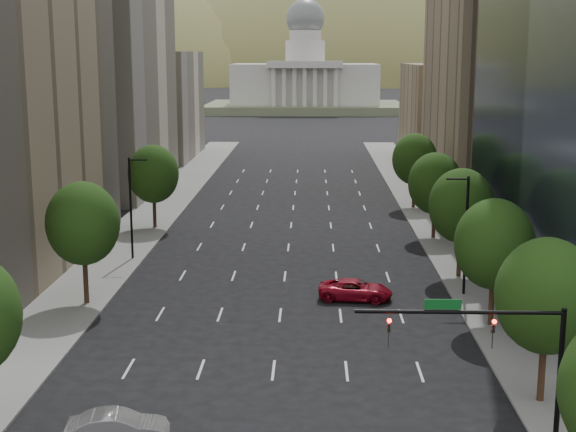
# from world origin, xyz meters

# --- Properties ---
(sidewalk_left) EXTENTS (6.00, 200.00, 0.15)m
(sidewalk_left) POSITION_xyz_m (-15.50, 60.00, 0.07)
(sidewalk_left) COLOR slate
(sidewalk_left) RESTS_ON ground
(sidewalk_right) EXTENTS (6.00, 200.00, 0.15)m
(sidewalk_right) POSITION_xyz_m (15.50, 60.00, 0.07)
(sidewalk_right) COLOR slate
(sidewalk_right) RESTS_ON ground
(midrise_cream_left) EXTENTS (14.00, 30.00, 35.00)m
(midrise_cream_left) POSITION_xyz_m (-25.00, 103.00, 17.50)
(midrise_cream_left) COLOR beige
(midrise_cream_left) RESTS_ON ground
(filler_left) EXTENTS (14.00, 26.00, 18.00)m
(filler_left) POSITION_xyz_m (-25.00, 136.00, 9.00)
(filler_left) COLOR beige
(filler_left) RESTS_ON ground
(parking_tan_right) EXTENTS (14.00, 30.00, 30.00)m
(parking_tan_right) POSITION_xyz_m (25.00, 100.00, 15.00)
(parking_tan_right) COLOR #8C7759
(parking_tan_right) RESTS_ON ground
(filler_right) EXTENTS (14.00, 26.00, 16.00)m
(filler_right) POSITION_xyz_m (25.00, 133.00, 8.00)
(filler_right) COLOR #8C7759
(filler_right) RESTS_ON ground
(tree_right_1) EXTENTS (5.20, 5.20, 8.75)m
(tree_right_1) POSITION_xyz_m (14.00, 36.00, 5.75)
(tree_right_1) COLOR #382316
(tree_right_1) RESTS_ON ground
(tree_right_2) EXTENTS (5.20, 5.20, 8.61)m
(tree_right_2) POSITION_xyz_m (14.00, 48.00, 5.60)
(tree_right_2) COLOR #382316
(tree_right_2) RESTS_ON ground
(tree_right_3) EXTENTS (5.20, 5.20, 8.89)m
(tree_right_3) POSITION_xyz_m (14.00, 60.00, 5.89)
(tree_right_3) COLOR #382316
(tree_right_3) RESTS_ON ground
(tree_right_4) EXTENTS (5.20, 5.20, 8.46)m
(tree_right_4) POSITION_xyz_m (14.00, 74.00, 5.46)
(tree_right_4) COLOR #382316
(tree_right_4) RESTS_ON ground
(tree_right_5) EXTENTS (5.20, 5.20, 8.75)m
(tree_right_5) POSITION_xyz_m (14.00, 90.00, 5.75)
(tree_right_5) COLOR #382316
(tree_right_5) RESTS_ON ground
(tree_left_1) EXTENTS (5.20, 5.20, 8.97)m
(tree_left_1) POSITION_xyz_m (-14.00, 52.00, 5.96)
(tree_left_1) COLOR #382316
(tree_left_1) RESTS_ON ground
(tree_left_2) EXTENTS (5.20, 5.20, 8.68)m
(tree_left_2) POSITION_xyz_m (-14.00, 78.00, 5.68)
(tree_left_2) COLOR #382316
(tree_left_2) RESTS_ON ground
(streetlight_rn) EXTENTS (1.70, 0.20, 9.00)m
(streetlight_rn) POSITION_xyz_m (13.44, 55.00, 4.84)
(streetlight_rn) COLOR black
(streetlight_rn) RESTS_ON ground
(streetlight_ln) EXTENTS (1.70, 0.20, 9.00)m
(streetlight_ln) POSITION_xyz_m (-13.44, 65.00, 4.84)
(streetlight_ln) COLOR black
(streetlight_ln) RESTS_ON ground
(traffic_signal) EXTENTS (9.12, 0.40, 7.38)m
(traffic_signal) POSITION_xyz_m (10.53, 30.00, 5.17)
(traffic_signal) COLOR black
(traffic_signal) RESTS_ON ground
(capitol) EXTENTS (60.00, 40.00, 35.20)m
(capitol) POSITION_xyz_m (0.00, 249.71, 8.58)
(capitol) COLOR #596647
(capitol) RESTS_ON ground
(foothills) EXTENTS (720.00, 413.00, 263.00)m
(foothills) POSITION_xyz_m (34.67, 599.39, -37.78)
(foothills) COLOR olive
(foothills) RESTS_ON ground
(car_silver) EXTENTS (4.87, 2.23, 1.55)m
(car_silver) POSITION_xyz_m (-6.76, 30.88, 0.77)
(car_silver) COLOR #959499
(car_silver) RESTS_ON ground
(car_red_far) EXTENTS (5.62, 3.03, 1.50)m
(car_red_far) POSITION_xyz_m (5.38, 53.76, 0.75)
(car_red_far) COLOR maroon
(car_red_far) RESTS_ON ground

